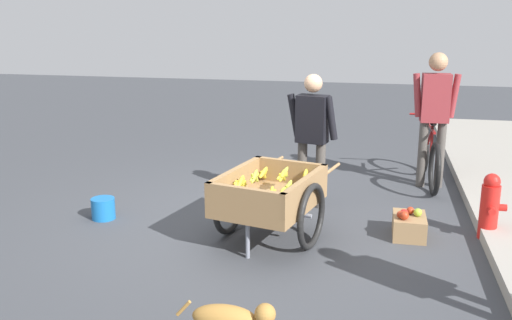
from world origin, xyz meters
TOP-DOWN VIEW (x-y plane):
  - ground_plane at (0.00, 0.00)m, footprint 24.00×24.00m
  - fruit_cart at (0.38, 0.30)m, footprint 1.79×1.15m
  - vendor_person at (-0.72, 0.58)m, footprint 0.28×0.59m
  - bicycle at (-1.92, 1.98)m, footprint 1.66×0.46m
  - cyclist_person at (-1.77, 1.99)m, footprint 0.23×0.57m
  - dog at (2.38, 0.41)m, footprint 0.18×0.67m
  - fire_hydrant at (-0.09, 2.42)m, footprint 0.25×0.25m
  - plastic_bucket at (0.16, -1.57)m, footprint 0.25×0.25m
  - apple_crate at (0.02, 1.66)m, footprint 0.44×0.32m

SIDE VIEW (x-z plane):
  - ground_plane at x=0.00m, z-range 0.00..0.00m
  - plastic_bucket at x=0.16m, z-range 0.00..0.23m
  - apple_crate at x=0.02m, z-range -0.03..0.28m
  - dog at x=2.38m, z-range 0.07..0.47m
  - fire_hydrant at x=-0.09m, z-range 0.00..0.67m
  - bicycle at x=-1.92m, z-range -0.07..0.78m
  - fruit_cart at x=0.38m, z-range 0.08..0.79m
  - vendor_person at x=-0.72m, z-range 0.14..1.66m
  - cyclist_person at x=-1.77m, z-range 0.18..1.88m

